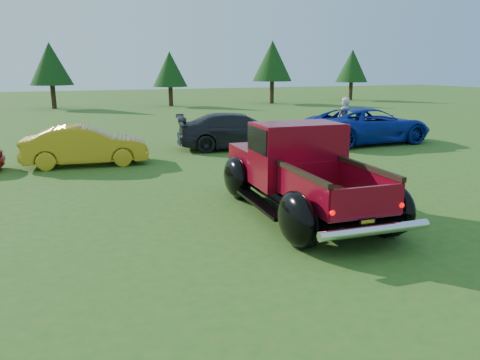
% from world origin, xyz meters
% --- Properties ---
extents(ground, '(120.00, 120.00, 0.00)m').
position_xyz_m(ground, '(0.00, 0.00, 0.00)').
color(ground, '#2C5D1A').
rests_on(ground, ground).
extents(tree_mid_left, '(3.20, 3.20, 5.00)m').
position_xyz_m(tree_mid_left, '(-3.00, 31.00, 3.38)').
color(tree_mid_left, '#332114').
rests_on(tree_mid_left, ground).
extents(tree_mid_right, '(2.82, 2.82, 4.40)m').
position_xyz_m(tree_mid_right, '(6.00, 30.00, 2.97)').
color(tree_mid_right, '#332114').
rests_on(tree_mid_right, ground).
extents(tree_east, '(3.46, 3.46, 5.40)m').
position_xyz_m(tree_east, '(15.00, 29.50, 3.66)').
color(tree_east, '#332114').
rests_on(tree_east, ground).
extents(tree_far_east, '(3.07, 3.07, 4.80)m').
position_xyz_m(tree_far_east, '(24.00, 30.50, 3.25)').
color(tree_far_east, '#332114').
rests_on(tree_far_east, ground).
extents(pickup_truck, '(2.76, 5.45, 1.98)m').
position_xyz_m(pickup_truck, '(1.67, 0.65, 0.94)').
color(pickup_truck, black).
rests_on(pickup_truck, ground).
extents(show_car_yellow, '(4.09, 1.77, 1.31)m').
position_xyz_m(show_car_yellow, '(-2.34, 7.63, 0.65)').
color(show_car_yellow, gold).
rests_on(show_car_yellow, ground).
extents(show_car_grey, '(5.13, 2.90, 1.40)m').
position_xyz_m(show_car_grey, '(3.50, 8.75, 0.70)').
color(show_car_grey, black).
rests_on(show_car_grey, ground).
extents(show_car_blue, '(5.48, 2.58, 1.51)m').
position_xyz_m(show_car_blue, '(9.10, 7.95, 0.76)').
color(show_car_blue, '#0D2293').
rests_on(show_car_blue, ground).
extents(spectator, '(0.83, 0.72, 1.92)m').
position_xyz_m(spectator, '(8.20, 8.44, 0.96)').
color(spectator, beige).
rests_on(spectator, ground).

